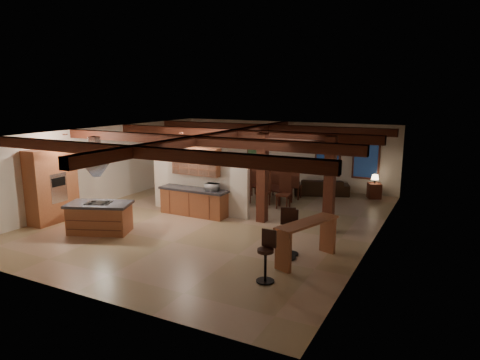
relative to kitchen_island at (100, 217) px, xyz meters
The scene contains 23 objects.
ground 3.75m from the kitchen_island, 48.15° to the left, with size 12.00×12.00×0.00m, color tan.
room_walls 3.94m from the kitchen_island, 48.15° to the left, with size 12.00×12.00×12.00m.
ceiling_beams 4.37m from the kitchen_island, 48.15° to the left, with size 10.00×12.00×0.28m.
timber_posts 6.10m from the kitchen_island, 33.28° to the left, with size 2.50×0.30×2.90m.
partition_wall 3.64m from the kitchen_island, 65.64° to the left, with size 3.80×0.18×2.20m, color silver.
pantry_cabinet 2.31m from the kitchen_island, behind, with size 0.67×1.60×2.40m.
back_counter 3.24m from the kitchen_island, 62.79° to the left, with size 2.50×0.66×0.94m.
upper_display_cabinet 3.69m from the kitchen_island, 64.33° to the left, with size 1.80×0.36×0.95m.
range_hood 1.32m from the kitchen_island, 90.00° to the right, with size 1.10×1.10×1.40m.
back_windows 10.23m from the kitchen_island, 58.75° to the left, with size 2.70×0.07×1.70m.
framed_art 8.85m from the kitchen_island, 83.58° to the left, with size 0.65×0.05×0.85m.
recessed_cans 2.55m from the kitchen_island, 93.68° to the left, with size 3.16×2.46×0.03m.
kitchen_island is the anchor object (origin of this frame).
dining_table 6.58m from the kitchen_island, 62.34° to the left, with size 1.64×0.92×0.58m, color #3C170F.
sofa 9.04m from the kitchen_island, 60.06° to the left, with size 2.22×0.87×0.65m, color black.
microwave 3.69m from the kitchen_island, 52.25° to the left, with size 0.44×0.30×0.24m, color silver.
bar_counter 6.30m from the kitchen_island, ahead, with size 1.12×2.02×1.03m.
side_table 10.50m from the kitchen_island, 51.27° to the left, with size 0.49×0.49×0.61m, color #37140D.
table_lamp 10.51m from the kitchen_island, 51.27° to the left, with size 0.30×0.30×0.35m.
bar_stool_a 5.90m from the kitchen_island, ahead, with size 0.41×0.41×1.17m.
bar_stool_b 5.83m from the kitchen_island, ahead, with size 0.43×0.44×1.16m.
bar_stool_c 5.80m from the kitchen_island, ahead, with size 0.48×0.49×1.28m.
dining_chairs 6.58m from the kitchen_island, 62.34° to the left, with size 2.19×2.19×1.34m.
Camera 1 is at (6.92, -11.82, 4.14)m, focal length 32.00 mm.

